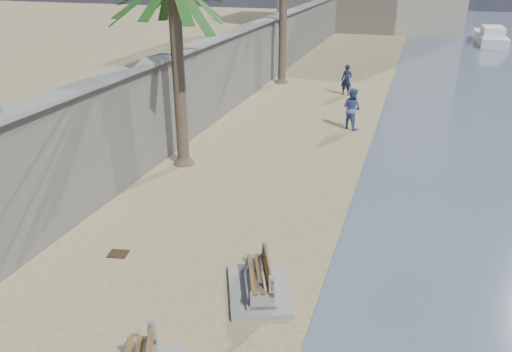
# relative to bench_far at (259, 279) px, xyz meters

# --- Properties ---
(seawall) EXTENTS (0.45, 70.00, 3.50)m
(seawall) POSITION_rel_bench_far_xyz_m (-5.90, 16.46, 1.40)
(seawall) COLOR gray
(seawall) RESTS_ON ground_plane
(wall_cap) EXTENTS (0.80, 70.00, 0.12)m
(wall_cap) POSITION_rel_bench_far_xyz_m (-5.90, 16.46, 3.20)
(wall_cap) COLOR gray
(wall_cap) RESTS_ON seawall
(bench_far) EXTENTS (1.95, 2.26, 0.80)m
(bench_far) POSITION_rel_bench_far_xyz_m (0.00, 0.00, 0.00)
(bench_far) COLOR gray
(bench_far) RESTS_ON ground_plane
(person_a) EXTENTS (0.73, 0.55, 1.86)m
(person_a) POSITION_rel_bench_far_xyz_m (-0.86, 18.04, 0.58)
(person_a) COLOR #121C33
(person_a) RESTS_ON ground_plane
(person_b) EXTENTS (1.19, 1.11, 1.96)m
(person_b) POSITION_rel_bench_far_xyz_m (0.22, 12.29, 0.63)
(person_b) COLOR #475994
(person_b) RESTS_ON ground_plane
(yacht_far) EXTENTS (2.29, 7.68, 1.50)m
(yacht_far) POSITION_rel_bench_far_xyz_m (8.32, 40.35, 0.00)
(yacht_far) COLOR silver
(yacht_far) RESTS_ON bay_water
(debris_d) EXTENTS (0.53, 0.46, 0.03)m
(debris_d) POSITION_rel_bench_far_xyz_m (-3.80, 0.38, -0.33)
(debris_d) COLOR #382616
(debris_d) RESTS_ON ground_plane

